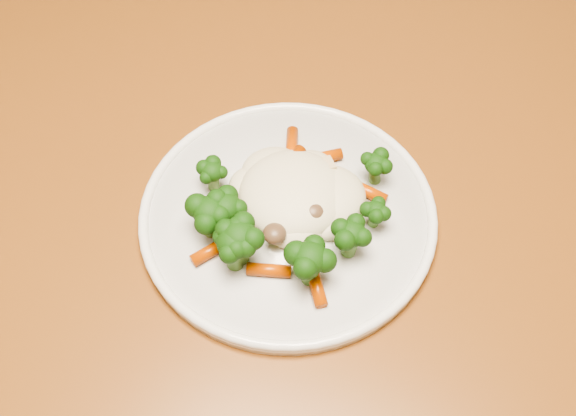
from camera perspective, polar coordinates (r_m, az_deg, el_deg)
name	(u,v)px	position (r m, az deg, el deg)	size (l,w,h in m)	color
dining_table	(218,194)	(0.85, -5.56, 1.11)	(1.26, 0.88, 0.75)	brown
plate	(288,216)	(0.70, 0.00, -0.66)	(0.29, 0.29, 0.01)	white
meal	(280,210)	(0.68, -0.63, -0.16)	(0.20, 0.19, 0.05)	beige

